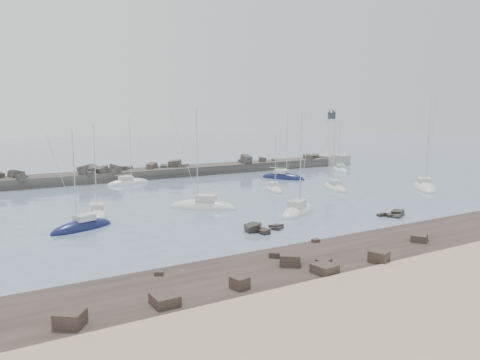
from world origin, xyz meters
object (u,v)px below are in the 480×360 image
Objects in this scene: sailboat_1 at (82,228)px; sailboat_5 at (274,190)px; lighthouse at (331,152)px; sailboat_7 at (283,178)px; sailboat_10 at (340,170)px; sailboat_9 at (425,188)px; sailboat_2 at (97,213)px; sailboat_3 at (128,183)px; sailboat_4 at (203,207)px; sailboat_8 at (334,188)px; sailboat_6 at (298,212)px.

sailboat_5 is at bearing 16.96° from sailboat_1.
lighthouse is at bearing 27.58° from sailboat_1.
sailboat_7 is 18.02m from sailboat_10.
sailboat_9 is 25.71m from sailboat_10.
sailboat_7 is (39.91, 14.13, 0.02)m from sailboat_2.
sailboat_1 is 48.15m from sailboat_7.
sailboat_4 reaches higher than sailboat_3.
lighthouse is 77.70m from sailboat_1.
sailboat_5 is 10.59m from sailboat_8.
sailboat_2 is 1.07× the size of sailboat_10.
sailboat_1 is 1.19× the size of sailboat_5.
sailboat_10 is at bearing 21.49° from sailboat_1.
sailboat_8 is at bearing -22.75° from sailboat_5.
sailboat_3 is 0.88× the size of sailboat_4.
sailboat_2 is 42.33m from sailboat_7.
sailboat_4 is (13.53, -3.61, 0.03)m from sailboat_2.
sailboat_4 is 1.19× the size of sailboat_8.
sailboat_7 is 1.22× the size of sailboat_10.
sailboat_8 is at bearing -89.63° from sailboat_7.
sailboat_5 is 0.63× the size of sailboat_9.
sailboat_7 is at bearing -17.25° from sailboat_3.
sailboat_1 is at bearing 167.84° from sailboat_6.
sailboat_8 is at bearing -1.08° from sailboat_2.
sailboat_7 is at bearing 19.50° from sailboat_2.
sailboat_8 is (26.47, 2.86, -0.01)m from sailboat_4.
sailboat_4 is at bearing 136.46° from sailboat_6.
sailboat_10 is at bearing 16.55° from sailboat_2.
sailboat_3 is 30.01m from sailboat_7.
lighthouse is 1.18× the size of sailboat_1.
sailboat_7 is 14.88m from sailboat_8.
sailboat_6 is at bearing -71.76° from sailboat_3.
sailboat_2 is at bearing 165.06° from sailboat_4.
sailboat_9 is 1.40× the size of sailboat_10.
sailboat_7 is at bearing 57.67° from sailboat_6.
sailboat_9 is at bearing 7.96° from sailboat_6.
lighthouse is 1.17× the size of sailboat_8.
sailboat_9 is (40.32, -4.68, -0.02)m from sailboat_4.
sailboat_1 is 43.84m from sailboat_8.
sailboat_4 reaches higher than sailboat_10.
sailboat_8 is at bearing -134.65° from sailboat_10.
sailboat_8 is (28.75, -23.78, 0.02)m from sailboat_3.
sailboat_10 is (61.08, 24.05, -0.00)m from sailboat_1.
sailboat_9 reaches higher than sailboat_4.
sailboat_9 reaches higher than sailboat_3.
sailboat_2 is 25.63m from sailboat_3.
sailboat_6 is 1.14× the size of sailboat_8.
sailboat_6 is (-7.24, -15.94, 0.02)m from sailboat_5.
lighthouse is 1.16× the size of sailboat_2.
sailboat_2 is 0.85× the size of sailboat_4.
sailboat_3 is 37.31m from sailboat_8.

